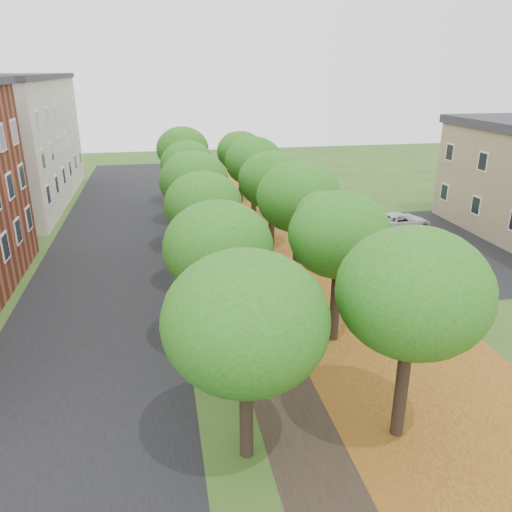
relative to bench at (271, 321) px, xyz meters
name	(u,v)px	position (x,y,z in m)	size (l,w,h in m)	color
ground	(317,444)	(-0.13, -7.17, -0.48)	(120.00, 120.00, 0.00)	#2D4C19
street_asphalt	(106,275)	(-7.63, 7.83, -0.47)	(8.00, 70.00, 0.01)	black
footpath	(239,266)	(-0.13, 7.83, -0.47)	(3.20, 70.00, 0.01)	black
leaf_verge	(321,260)	(4.87, 7.83, -0.47)	(7.50, 70.00, 0.01)	#A66E1E
parking_lot	(441,246)	(13.37, 8.83, -0.47)	(9.00, 16.00, 0.01)	black
tree_row_west	(198,193)	(-2.33, 7.83, 3.98)	(4.23, 34.23, 6.28)	black
tree_row_east	(284,189)	(2.47, 7.83, 3.98)	(4.23, 34.23, 6.28)	black
bench	(271,321)	(0.00, 0.00, 0.00)	(1.05, 2.02, 0.92)	#242E26
car_silver	(448,266)	(10.87, 4.05, 0.15)	(1.47, 3.66, 1.25)	#A3A4A8
car_red	(436,259)	(10.87, 5.26, 0.13)	(1.29, 3.71, 1.22)	maroon
car_grey	(412,240)	(10.87, 8.17, 0.27)	(2.10, 5.16, 1.50)	#343439
car_white	(399,222)	(12.11, 12.43, 0.17)	(2.13, 4.63, 1.29)	silver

